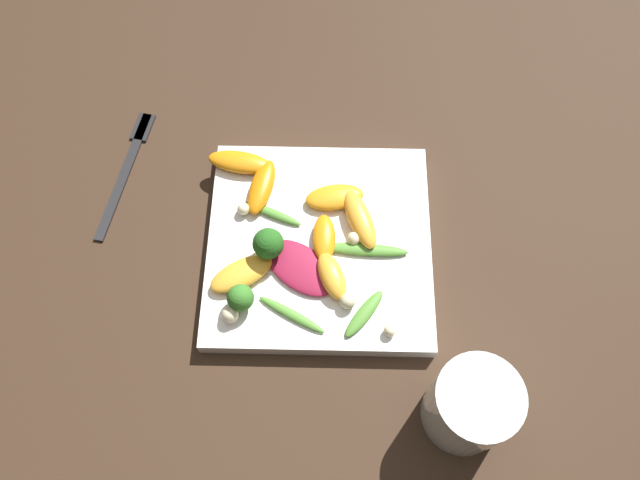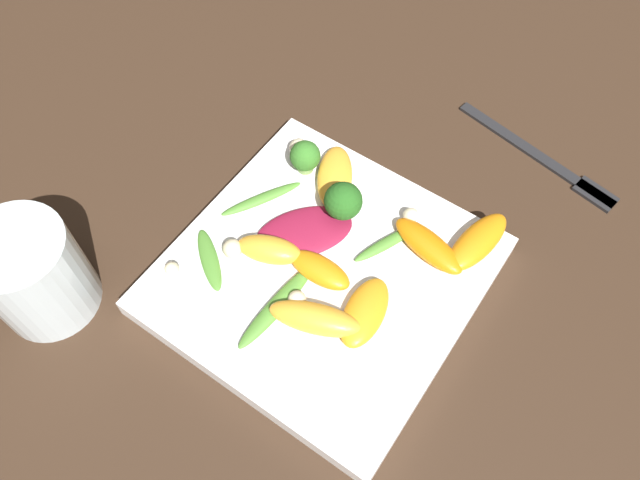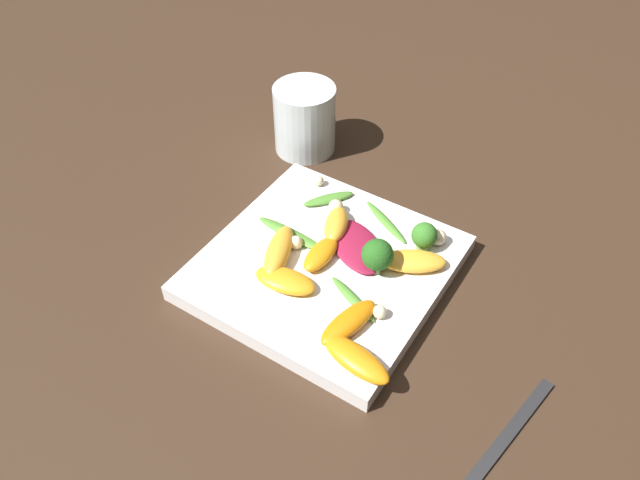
{
  "view_description": "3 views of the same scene",
  "coord_description": "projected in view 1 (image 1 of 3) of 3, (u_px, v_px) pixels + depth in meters",
  "views": [
    {
      "loc": [
        -0.29,
        -0.01,
        0.64
      ],
      "look_at": [
        -0.01,
        -0.0,
        0.04
      ],
      "focal_mm": 35.0,
      "sensor_mm": 36.0,
      "label": 1
    },
    {
      "loc": [
        0.14,
        -0.21,
        0.49
      ],
      "look_at": [
        -0.01,
        0.01,
        0.04
      ],
      "focal_mm": 35.0,
      "sensor_mm": 36.0,
      "label": 2
    },
    {
      "loc": [
        0.39,
        0.24,
        0.51
      ],
      "look_at": [
        -0.01,
        -0.01,
        0.03
      ],
      "focal_mm": 35.0,
      "sensor_mm": 36.0,
      "label": 3
    }
  ],
  "objects": [
    {
      "name": "broccoli_floret_0",
      "position": [
        241.0,
        298.0,
        0.64
      ],
      "size": [
        0.03,
        0.03,
        0.03
      ],
      "color": "#7A9E51",
      "rests_on": "plate"
    },
    {
      "name": "radicchio_leaf_0",
      "position": [
        301.0,
        268.0,
        0.67
      ],
      "size": [
        0.09,
        0.1,
        0.01
      ],
      "color": "maroon",
      "rests_on": "plate"
    },
    {
      "name": "orange_segment_1",
      "position": [
        324.0,
        241.0,
        0.68
      ],
      "size": [
        0.06,
        0.03,
        0.02
      ],
      "color": "orange",
      "rests_on": "plate"
    },
    {
      "name": "ground_plane",
      "position": [
        319.0,
        249.0,
        0.71
      ],
      "size": [
        2.4,
        2.4,
        0.0
      ],
      "primitive_type": "plane",
      "color": "#382619"
    },
    {
      "name": "orange_segment_6",
      "position": [
        332.0,
        276.0,
        0.66
      ],
      "size": [
        0.06,
        0.04,
        0.02
      ],
      "color": "#FCAD33",
      "rests_on": "plate"
    },
    {
      "name": "orange_segment_4",
      "position": [
        335.0,
        197.0,
        0.7
      ],
      "size": [
        0.04,
        0.07,
        0.01
      ],
      "color": "orange",
      "rests_on": "plate"
    },
    {
      "name": "arugula_sprig_3",
      "position": [
        292.0,
        315.0,
        0.65
      ],
      "size": [
        0.05,
        0.07,
        0.01
      ],
      "color": "#518E33",
      "rests_on": "plate"
    },
    {
      "name": "broccoli_floret_1",
      "position": [
        268.0,
        244.0,
        0.66
      ],
      "size": [
        0.03,
        0.03,
        0.04
      ],
      "color": "#7A9E51",
      "rests_on": "plate"
    },
    {
      "name": "arugula_sprig_2",
      "position": [
        365.0,
        250.0,
        0.68
      ],
      "size": [
        0.02,
        0.09,
        0.01
      ],
      "color": "#518E33",
      "rests_on": "plate"
    },
    {
      "name": "macadamia_nut_4",
      "position": [
        230.0,
        315.0,
        0.64
      ],
      "size": [
        0.02,
        0.02,
        0.02
      ],
      "color": "beige",
      "rests_on": "plate"
    },
    {
      "name": "macadamia_nut_0",
      "position": [
        354.0,
        240.0,
        0.68
      ],
      "size": [
        0.02,
        0.02,
        0.02
      ],
      "color": "beige",
      "rests_on": "plate"
    },
    {
      "name": "drinking_glass",
      "position": [
        470.0,
        406.0,
        0.59
      ],
      "size": [
        0.08,
        0.08,
        0.09
      ],
      "color": "silver",
      "rests_on": "ground_plane"
    },
    {
      "name": "fork",
      "position": [
        130.0,
        159.0,
        0.75
      ],
      "size": [
        0.18,
        0.05,
        0.01
      ],
      "color": "#262628",
      "rests_on": "ground_plane"
    },
    {
      "name": "arugula_sprig_1",
      "position": [
        273.0,
        213.0,
        0.7
      ],
      "size": [
        0.04,
        0.07,
        0.01
      ],
      "color": "#518E33",
      "rests_on": "plate"
    },
    {
      "name": "macadamia_nut_1",
      "position": [
        348.0,
        301.0,
        0.65
      ],
      "size": [
        0.02,
        0.02,
        0.02
      ],
      "color": "beige",
      "rests_on": "plate"
    },
    {
      "name": "orange_segment_5",
      "position": [
        360.0,
        219.0,
        0.69
      ],
      "size": [
        0.08,
        0.05,
        0.02
      ],
      "color": "#FCAD33",
      "rests_on": "plate"
    },
    {
      "name": "arugula_sprig_0",
      "position": [
        364.0,
        314.0,
        0.65
      ],
      "size": [
        0.06,
        0.05,
        0.01
      ],
      "color": "#518E33",
      "rests_on": "plate"
    },
    {
      "name": "macadamia_nut_2",
      "position": [
        243.0,
        209.0,
        0.7
      ],
      "size": [
        0.01,
        0.01,
        0.01
      ],
      "color": "beige",
      "rests_on": "plate"
    },
    {
      "name": "macadamia_nut_3",
      "position": [
        390.0,
        331.0,
        0.64
      ],
      "size": [
        0.01,
        0.01,
        0.01
      ],
      "color": "beige",
      "rests_on": "plate"
    },
    {
      "name": "plate",
      "position": [
        319.0,
        245.0,
        0.7
      ],
      "size": [
        0.25,
        0.25,
        0.02
      ],
      "color": "white",
      "rests_on": "ground_plane"
    },
    {
      "name": "orange_segment_3",
      "position": [
        262.0,
        187.0,
        0.71
      ],
      "size": [
        0.08,
        0.04,
        0.02
      ],
      "color": "orange",
      "rests_on": "plate"
    },
    {
      "name": "orange_segment_0",
      "position": [
        241.0,
        274.0,
        0.66
      ],
      "size": [
        0.06,
        0.08,
        0.02
      ],
      "color": "#FCAD33",
      "rests_on": "plate"
    },
    {
      "name": "orange_segment_2",
      "position": [
        240.0,
        162.0,
        0.72
      ],
      "size": [
        0.04,
        0.08,
        0.02
      ],
      "color": "orange",
      "rests_on": "plate"
    }
  ]
}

